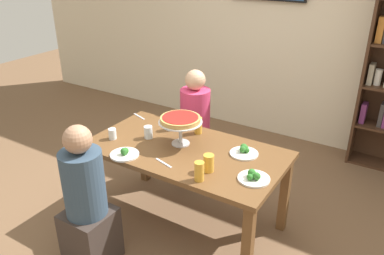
{
  "coord_description": "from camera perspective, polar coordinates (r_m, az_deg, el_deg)",
  "views": [
    {
      "loc": [
        1.5,
        -2.32,
        2.23
      ],
      "look_at": [
        0.0,
        0.1,
        0.89
      ],
      "focal_mm": 36.4,
      "sensor_mm": 36.0,
      "label": 1
    }
  ],
  "objects": [
    {
      "name": "ground_plane",
      "position": [
        3.55,
        -0.88,
        -13.7
      ],
      "size": [
        12.0,
        12.0,
        0.0
      ],
      "primitive_type": "plane",
      "color": "brown"
    },
    {
      "name": "rear_partition",
      "position": [
        4.84,
        13.68,
        14.63
      ],
      "size": [
        8.0,
        0.12,
        2.8
      ],
      "primitive_type": "cube",
      "color": "beige",
      "rests_on": "ground_plane"
    },
    {
      "name": "dining_table",
      "position": [
        3.19,
        -0.95,
        -4.62
      ],
      "size": [
        1.6,
        0.86,
        0.74
      ],
      "color": "brown",
      "rests_on": "ground_plane"
    },
    {
      "name": "diner_near_left",
      "position": [
        3.0,
        -15.12,
        -11.24
      ],
      "size": [
        0.34,
        0.34,
        1.15
      ],
      "rotation": [
        0.0,
        0.0,
        1.57
      ],
      "color": "#382D28",
      "rests_on": "ground_plane"
    },
    {
      "name": "diner_far_left",
      "position": [
        3.99,
        0.46,
        -0.66
      ],
      "size": [
        0.34,
        0.34,
        1.15
      ],
      "rotation": [
        0.0,
        0.0,
        -1.57
      ],
      "color": "#382D28",
      "rests_on": "ground_plane"
    },
    {
      "name": "deep_dish_pizza_stand",
      "position": [
        3.13,
        -1.72,
        0.92
      ],
      "size": [
        0.36,
        0.36,
        0.24
      ],
      "color": "silver",
      "rests_on": "dining_table"
    },
    {
      "name": "salad_plate_near_diner",
      "position": [
        3.09,
        7.64,
        -3.47
      ],
      "size": [
        0.22,
        0.22,
        0.07
      ],
      "color": "white",
      "rests_on": "dining_table"
    },
    {
      "name": "salad_plate_far_diner",
      "position": [
        3.08,
        -9.85,
        -3.76
      ],
      "size": [
        0.23,
        0.23,
        0.07
      ],
      "color": "white",
      "rests_on": "dining_table"
    },
    {
      "name": "salad_plate_spare",
      "position": [
        2.77,
        9.0,
        -7.18
      ],
      "size": [
        0.23,
        0.23,
        0.07
      ],
      "color": "white",
      "rests_on": "dining_table"
    },
    {
      "name": "beer_glass_amber_tall",
      "position": [
        2.81,
        2.46,
        -5.23
      ],
      "size": [
        0.08,
        0.08,
        0.13
      ],
      "primitive_type": "cylinder",
      "color": "gold",
      "rests_on": "dining_table"
    },
    {
      "name": "beer_glass_amber_short",
      "position": [
        2.71,
        1.08,
        -6.43
      ],
      "size": [
        0.07,
        0.07,
        0.14
      ],
      "primitive_type": "cylinder",
      "color": "gold",
      "rests_on": "dining_table"
    },
    {
      "name": "beer_glass_amber_spare",
      "position": [
        3.37,
        0.92,
        0.3
      ],
      "size": [
        0.07,
        0.07,
        0.14
      ],
      "primitive_type": "cylinder",
      "color": "gold",
      "rests_on": "dining_table"
    },
    {
      "name": "water_glass_clear_near",
      "position": [
        3.35,
        -11.58,
        -0.92
      ],
      "size": [
        0.07,
        0.07,
        0.09
      ],
      "primitive_type": "cylinder",
      "color": "white",
      "rests_on": "dining_table"
    },
    {
      "name": "water_glass_clear_far",
      "position": [
        3.44,
        -3.21,
        0.51
      ],
      "size": [
        0.07,
        0.07,
        0.11
      ],
      "primitive_type": "cylinder",
      "color": "white",
      "rests_on": "dining_table"
    },
    {
      "name": "water_glass_clear_spare",
      "position": [
        3.31,
        -6.38,
        -0.66
      ],
      "size": [
        0.07,
        0.07,
        0.11
      ],
      "primitive_type": "cylinder",
      "color": "white",
      "rests_on": "dining_table"
    },
    {
      "name": "cutlery_fork_near",
      "position": [
        2.95,
        -4.17,
        -5.2
      ],
      "size": [
        0.18,
        0.06,
        0.0
      ],
      "primitive_type": "cube",
      "rotation": [
        0.0,
        0.0,
        -0.28
      ],
      "color": "silver",
      "rests_on": "dining_table"
    },
    {
      "name": "cutlery_knife_near",
      "position": [
        3.76,
        -7.75,
        1.63
      ],
      "size": [
        0.18,
        0.07,
        0.0
      ],
      "primitive_type": "cube",
      "rotation": [
        0.0,
        0.0,
        2.81
      ],
      "color": "silver",
      "rests_on": "dining_table"
    }
  ]
}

